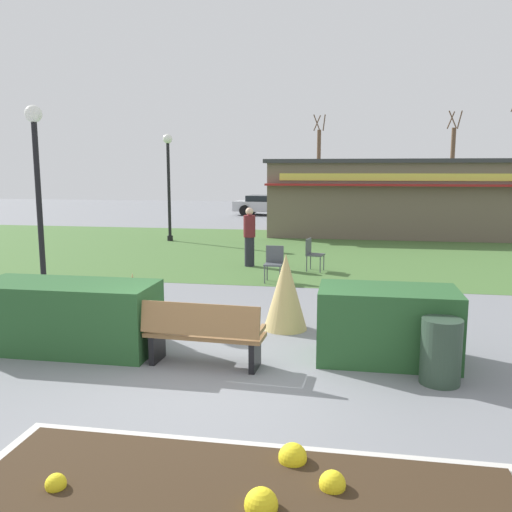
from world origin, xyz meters
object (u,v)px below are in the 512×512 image
Objects in this scene: cafe_chair_east at (312,252)px; parked_car_east_slot at (443,207)px; trash_bin at (441,351)px; tree_right_bg at (452,168)px; food_kiosk at (392,197)px; tree_left_bg at (319,167)px; cafe_chair_west at (274,261)px; lamppost_mid at (37,178)px; parked_car_center_slot at (360,206)px; park_bench at (203,334)px; person_strolling at (249,237)px; parked_car_west_slot at (269,205)px; lamppost_far at (169,174)px.

cafe_chair_east is 0.21× the size of parked_car_east_slot.
tree_right_bg is (5.25, 30.32, 2.44)m from trash_bin.
tree_left_bg reaches higher than food_kiosk.
cafe_chair_west is at bearing -108.83° from tree_right_bg.
lamppost_mid is 23.18m from parked_car_center_slot.
lamppost_mid reaches higher than parked_car_center_slot.
lamppost_mid reaches higher than park_bench.
tree_left_bg is at bearing 104.49° from food_kiosk.
person_strolling reaches higher than trash_bin.
trash_bin is 30.87m from tree_right_bg.
parked_car_west_slot is (-2.07, 17.53, -0.22)m from person_strolling.
parked_car_east_slot is at bearing -43.61° from tree_left_bg.
cafe_chair_east is at bearing -106.66° from food_kiosk.
lamppost_mid is 1.00× the size of lamppost_far.
park_bench is 25.66m from parked_car_center_slot.
lamppost_far is 20.30m from tree_left_bg.
food_kiosk is at bearing -82.09° from parked_car_center_slot.
parked_car_west_slot is 5.46m from parked_car_center_slot.
lamppost_mid is 0.39× the size of food_kiosk.
person_strolling is at bearing -112.63° from tree_right_bg.
tree_left_bg reaches higher than lamppost_far.
parked_car_east_slot is (10.16, -0.00, 0.00)m from parked_car_west_slot.
parked_car_west_slot is (-3.90, 17.93, 0.12)m from cafe_chair_east.
lamppost_mid is 9.45m from lamppost_far.
lamppost_far is at bearing -103.01° from tree_left_bg.
parked_car_west_slot is 0.65× the size of tree_left_bg.
cafe_chair_east is 18.99m from parked_car_east_slot.
park_bench is 31.51m from tree_right_bg.
cafe_chair_east is at bearing 106.03° from trash_bin.
food_kiosk reaches higher than cafe_chair_west.
cafe_chair_east is (0.99, 7.61, 0.05)m from park_bench.
food_kiosk is 14.27m from tree_right_bg.
parked_car_east_slot is at bearing 74.14° from park_bench.
cafe_chair_west is 0.21× the size of parked_car_east_slot.
food_kiosk is 11.78× the size of cafe_chair_east.
food_kiosk is 1.62× the size of tree_right_bg.
parked_car_east_slot reaches higher than trash_bin.
lamppost_far is 0.96× the size of parked_car_center_slot.
cafe_chair_west is (0.16, 5.98, 0.05)m from park_bench.
cafe_chair_east is at bearing -94.97° from parked_car_center_slot.
food_kiosk is 9.99m from person_strolling.
food_kiosk is 11.78× the size of cafe_chair_west.
parked_car_west_slot is 8.02m from tree_left_bg.
food_kiosk is at bearing -109.26° from tree_right_bg.
lamppost_mid is 0.94× the size of parked_car_west_slot.
person_strolling is (-4.59, -8.84, -0.73)m from food_kiosk.
parked_car_east_slot is at bearing 68.08° from food_kiosk.
lamppost_mid is at bearing -153.21° from cafe_chair_west.
parked_car_east_slot is at bearing 0.04° from parked_car_center_slot.
lamppost_far is 21.83m from tree_right_bg.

